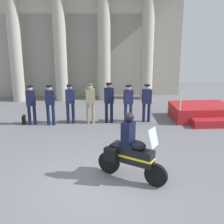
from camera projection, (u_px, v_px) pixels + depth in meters
ground_plane at (101, 187)px, 7.96m from camera, size 28.00×28.00×0.00m
colonnade_backdrop at (82, 30)px, 16.54m from camera, size 11.32×1.54×7.21m
reviewing_stand at (201, 113)px, 13.46m from camera, size 2.49×2.25×1.54m
officer_in_row_0 at (31, 102)px, 12.54m from camera, size 0.40×0.26×1.68m
officer_in_row_1 at (50, 102)px, 12.51m from camera, size 0.40×0.26×1.70m
officer_in_row_2 at (70, 101)px, 12.71m from camera, size 0.40×0.26×1.68m
officer_in_row_3 at (90, 100)px, 12.68m from camera, size 0.40×0.26×1.72m
officer_in_row_4 at (109, 100)px, 12.81m from camera, size 0.40×0.26×1.73m
officer_in_row_5 at (128, 101)px, 12.73m from camera, size 0.40×0.26×1.66m
officer_in_row_6 at (147, 100)px, 12.95m from camera, size 0.40×0.26×1.64m
motorcycle_with_rider at (129, 152)px, 8.17m from camera, size 1.77×1.33×1.90m
briefcase_on_ground at (24, 120)px, 12.89m from camera, size 0.10×0.32×0.36m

